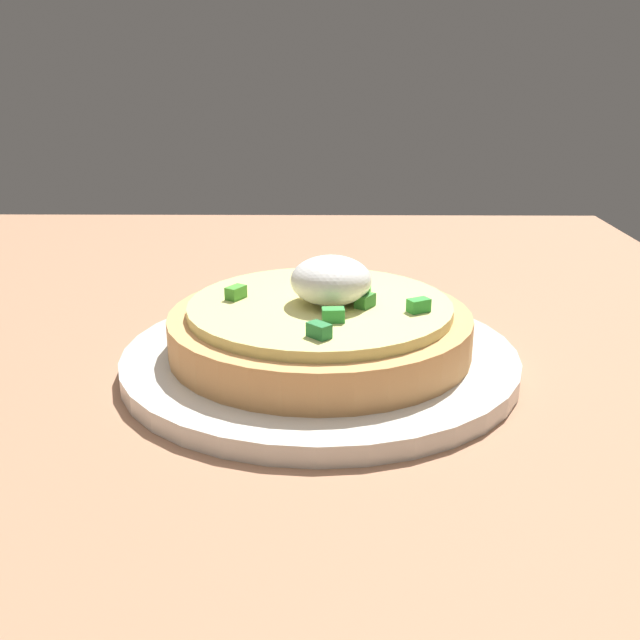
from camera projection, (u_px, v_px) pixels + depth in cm
name	position (u px, v px, depth cm)	size (l,w,h in cm)	color
dining_table	(212.00, 381.00, 48.13)	(95.99, 82.36, 2.64)	#A47254
plate	(320.00, 359.00, 46.74)	(24.86, 24.86, 1.21)	silver
pizza	(321.00, 324.00, 45.94)	(18.87, 18.87, 6.11)	tan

